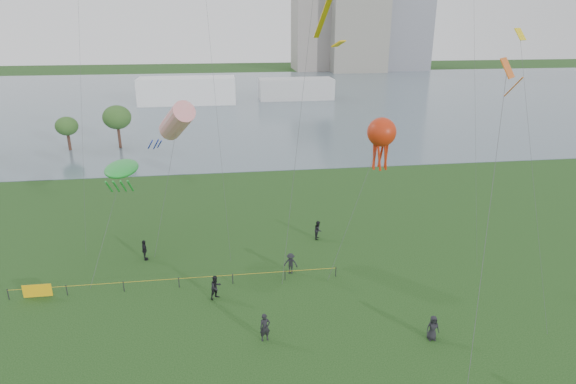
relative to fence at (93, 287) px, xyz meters
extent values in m
cube|color=slate|center=(14.06, 87.88, -0.53)|extent=(400.00, 120.00, 0.08)
cube|color=gray|center=(60.06, 149.88, 18.45)|extent=(20.00, 20.00, 38.00)
cube|color=gray|center=(46.06, 155.88, 13.45)|extent=(16.00, 18.00, 28.00)
cube|color=white|center=(2.06, 82.88, 2.45)|extent=(22.00, 8.00, 6.00)
cube|color=silver|center=(28.06, 85.88, 1.95)|extent=(18.00, 7.00, 5.00)
cylinder|color=#3D241B|center=(-13.28, 42.49, 0.60)|extent=(0.44, 0.44, 2.31)
ellipsoid|color=#365F25|center=(-13.28, 42.49, 3.20)|extent=(3.29, 3.29, 2.78)
cylinder|color=#3D241B|center=(-5.94, 42.78, 0.93)|extent=(0.44, 0.44, 2.97)
ellipsoid|color=#365F25|center=(-5.94, 42.78, 4.27)|extent=(4.23, 4.23, 3.57)
cylinder|color=black|center=(-5.88, 0.00, -0.13)|extent=(0.07, 0.07, 0.85)
cylinder|color=black|center=(-1.88, 0.00, -0.13)|extent=(0.07, 0.07, 0.85)
cylinder|color=black|center=(2.12, 0.00, -0.13)|extent=(0.07, 0.07, 0.85)
cylinder|color=black|center=(6.12, 0.00, -0.13)|extent=(0.07, 0.07, 0.85)
cylinder|color=black|center=(10.12, 0.00, -0.13)|extent=(0.07, 0.07, 0.85)
cylinder|color=black|center=(14.12, 0.00, -0.13)|extent=(0.07, 0.07, 0.85)
cylinder|color=black|center=(18.12, 0.00, -0.13)|extent=(0.07, 0.07, 0.85)
cylinder|color=gold|center=(6.12, 0.00, 0.19)|extent=(24.00, 0.03, 0.03)
cube|color=#FBB50D|center=(-3.88, 0.00, 0.00)|extent=(2.00, 0.04, 1.00)
imported|color=black|center=(8.88, -1.85, 0.34)|extent=(1.11, 1.07, 1.80)
imported|color=black|center=(14.70, 1.00, 0.31)|extent=(1.24, 0.92, 1.72)
imported|color=black|center=(2.99, 4.84, 0.34)|extent=(0.64, 1.11, 1.78)
imported|color=black|center=(22.33, -8.42, 0.28)|extent=(0.84, 0.57, 1.66)
imported|color=black|center=(11.93, -7.09, 0.37)|extent=(0.76, 0.58, 1.86)
imported|color=black|center=(18.07, 6.93, 0.31)|extent=(0.89, 1.00, 1.72)
cylinder|color=#3F3F42|center=(15.49, 2.56, 10.47)|extent=(3.38, 6.30, 22.06)
cube|color=yellow|center=(17.16, 1.49, 19.10)|extent=(0.36, 6.98, 4.09)
cube|color=yellow|center=(17.16, -2.31, 17.00)|extent=(0.95, 0.95, 0.42)
cylinder|color=#3F3F42|center=(4.91, 6.58, 4.95)|extent=(2.53, 2.62, 11.02)
cylinder|color=red|center=(6.16, 7.87, 10.46)|extent=(3.72, 5.16, 3.86)
cylinder|color=#1824AA|center=(4.76, 6.67, 8.86)|extent=(0.60, 1.13, 0.88)
cylinder|color=#1824AA|center=(4.49, 7.05, 8.86)|extent=(0.60, 1.13, 0.88)
cylinder|color=#1824AA|center=(4.04, 6.90, 8.86)|extent=(0.60, 1.13, 0.88)
cylinder|color=#1824AA|center=(4.04, 6.43, 8.86)|extent=(0.60, 1.13, 0.88)
cylinder|color=#1824AA|center=(4.49, 6.29, 8.86)|extent=(0.60, 1.13, 0.88)
cylinder|color=#3F3F42|center=(0.50, 3.96, 3.12)|extent=(2.00, 6.34, 7.37)
ellipsoid|color=green|center=(1.49, 7.12, 6.80)|extent=(2.64, 4.75, 0.92)
cylinder|color=green|center=(0.69, 5.52, 5.80)|extent=(0.16, 1.79, 1.54)
cylinder|color=green|center=(1.24, 5.52, 5.80)|extent=(0.16, 1.79, 1.54)
cylinder|color=green|center=(1.79, 5.52, 5.80)|extent=(0.16, 1.79, 1.54)
cylinder|color=green|center=(2.34, 5.52, 5.80)|extent=(0.16, 1.79, 1.54)
cylinder|color=#3F3F42|center=(19.57, 0.78, 4.90)|extent=(4.46, 2.67, 10.92)
sphere|color=red|center=(21.78, 2.10, 10.36)|extent=(2.20, 2.20, 2.20)
cylinder|color=red|center=(22.28, 2.10, 8.76)|extent=(0.18, 0.54, 2.60)
cylinder|color=red|center=(22.03, 2.54, 8.76)|extent=(0.49, 0.36, 2.61)
cylinder|color=red|center=(21.53, 2.54, 8.76)|extent=(0.49, 0.36, 2.61)
cylinder|color=red|center=(21.28, 2.10, 8.76)|extent=(0.18, 0.54, 2.60)
cylinder|color=red|center=(21.53, 1.67, 8.76)|extent=(0.49, 0.36, 2.61)
cylinder|color=red|center=(22.03, 1.67, 8.76)|extent=(0.49, 0.36, 2.61)
cylinder|color=#3F3F42|center=(24.13, -9.74, 7.55)|extent=(5.65, 9.91, 16.23)
cube|color=#E15914|center=(26.93, -4.80, 15.66)|extent=(1.43, 1.43, 1.17)
cylinder|color=#E15914|center=(26.93, -5.70, 14.66)|extent=(0.08, 1.58, 1.35)
cube|color=yellow|center=(29.34, -1.77, 17.48)|extent=(0.97, 0.68, 0.76)
camera|label=1|loc=(9.94, -32.24, 18.52)|focal=30.00mm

